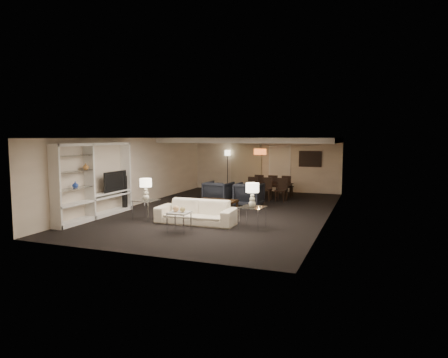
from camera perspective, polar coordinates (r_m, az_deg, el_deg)
floor at (r=13.81m, az=0.00°, el=-4.54°), size 11.00×11.00×0.00m
ceiling at (r=13.58m, az=0.00°, el=5.89°), size 7.00×11.00×0.02m
wall_back at (r=18.87m, az=5.90°, el=2.09°), size 7.00×0.02×2.50m
wall_front at (r=8.74m, az=-12.82°, el=-2.55°), size 7.00×0.02×2.50m
wall_left at (r=15.22m, az=-12.43°, el=1.05°), size 0.02×11.00×2.50m
wall_right at (r=12.83m, az=14.79°, el=0.09°), size 0.02×11.00×2.50m
ceiling_soffit at (r=16.90m, az=4.20°, el=5.55°), size 7.00×4.00×0.20m
curtains at (r=19.04m, az=3.21°, el=1.99°), size 1.50×0.12×2.40m
door at (r=18.69m, az=7.94°, el=1.41°), size 0.90×0.05×2.10m
painting at (r=18.39m, az=12.22°, el=2.82°), size 0.95×0.04×0.65m
media_unit at (r=13.02m, az=-17.96°, el=-0.25°), size 0.38×3.40×2.35m
pendant_light at (r=16.82m, az=5.17°, el=3.91°), size 0.52×0.52×0.24m
sofa at (r=11.75m, az=-3.95°, el=-4.72°), size 2.37×0.96×0.69m
coffee_table at (r=13.22m, az=-1.06°, el=-4.00°), size 1.32×0.81×0.46m
armchair_left at (r=14.97m, az=-0.79°, el=-2.03°), size 1.01×1.04×0.87m
armchair_right at (r=14.58m, az=3.61°, el=-2.25°), size 0.97×1.00×0.87m
side_table_left at (r=12.55m, az=-11.05°, el=-4.33°), size 0.72×0.72×0.60m
side_table_right at (r=11.17m, az=4.04°, el=-5.51°), size 0.71×0.71×0.60m
table_lamp_left at (r=12.46m, az=-11.10°, el=-1.45°), size 0.37×0.37×0.67m
table_lamp_right at (r=11.06m, az=4.07°, el=-2.28°), size 0.40×0.40×0.67m
marble_table at (r=10.80m, az=-6.39°, el=-6.11°), size 0.55×0.55×0.54m
gold_gourd_a at (r=10.77m, az=-6.89°, el=-4.22°), size 0.17×0.17×0.17m
gold_gourd_b at (r=10.69m, az=-5.93°, el=-4.35°), size 0.15×0.15×0.15m
television at (r=13.67m, az=-15.65°, el=-0.30°), size 1.15×0.15×0.66m
vase_blue at (r=12.35m, az=-20.48°, el=-0.76°), size 0.18×0.18×0.19m
vase_amber at (r=12.67m, az=-19.15°, el=1.70°), size 0.17×0.17×0.18m
floor_speaker at (r=14.13m, az=-14.01°, el=-2.00°), size 0.14×0.14×1.21m
dining_table at (r=16.68m, az=6.60°, el=-1.69°), size 1.77×1.02×0.61m
chair_nl at (r=16.20m, az=3.99°, el=-1.36°), size 0.44×0.44×0.91m
chair_nm at (r=16.04m, az=6.04°, el=-1.46°), size 0.42×0.42×0.91m
chair_nr at (r=15.90m, az=8.13°, el=-1.55°), size 0.45×0.45×0.91m
chair_fl at (r=17.44m, az=5.21°, el=-0.85°), size 0.43×0.43×0.91m
chair_fm at (r=17.29m, az=7.13°, el=-0.93°), size 0.43×0.43×0.91m
chair_fr at (r=17.16m, az=9.08°, el=-1.01°), size 0.47×0.47×0.91m
floor_lamp at (r=19.13m, az=0.51°, el=1.28°), size 0.33×0.33×1.91m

